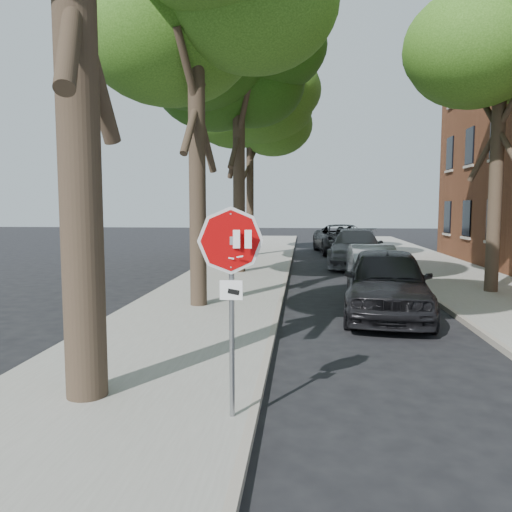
{
  "coord_description": "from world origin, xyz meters",
  "views": [
    {
      "loc": [
        0.16,
        -5.95,
        2.72
      ],
      "look_at": [
        -0.48,
        0.85,
        2.05
      ],
      "focal_mm": 35.0,
      "sensor_mm": 36.0,
      "label": 1
    }
  ],
  "objects": [
    {
      "name": "curb_right",
      "position": [
        3.95,
        12.0,
        0.07
      ],
      "size": [
        0.12,
        55.0,
        0.13
      ],
      "primitive_type": "cube",
      "color": "#9E9384",
      "rests_on": "ground"
    },
    {
      "name": "car_b",
      "position": [
        2.6,
        11.59,
        0.7
      ],
      "size": [
        1.48,
        4.26,
        1.4
      ],
      "primitive_type": "imported",
      "rotation": [
        0.0,
        0.0,
        0.0
      ],
      "color": "#95979C",
      "rests_on": "ground"
    },
    {
      "name": "car_d",
      "position": [
        2.47,
        23.6,
        0.85
      ],
      "size": [
        3.44,
        6.4,
        1.71
      ],
      "primitive_type": "imported",
      "rotation": [
        0.0,
        0.0,
        0.1
      ],
      "color": "black",
      "rests_on": "ground"
    },
    {
      "name": "car_c",
      "position": [
        2.6,
        17.29,
        0.85
      ],
      "size": [
        3.02,
        6.11,
        1.71
      ],
      "primitive_type": "imported",
      "rotation": [
        0.0,
        0.0,
        -0.11
      ],
      "color": "#4E4E53",
      "rests_on": "ground"
    },
    {
      "name": "sidewalk_right",
      "position": [
        6.0,
        12.0,
        0.06
      ],
      "size": [
        4.0,
        55.0,
        0.12
      ],
      "primitive_type": "cube",
      "color": "gray",
      "rests_on": "ground"
    },
    {
      "name": "stop_sign",
      "position": [
        -0.7,
        -0.03,
        1.95
      ],
      "size": [
        0.76,
        0.34,
        2.61
      ],
      "color": "gray",
      "rests_on": "sidewalk_left"
    },
    {
      "name": "sidewalk_left",
      "position": [
        -2.5,
        12.0,
        0.06
      ],
      "size": [
        4.0,
        55.0,
        0.12
      ],
      "primitive_type": "cube",
      "color": "gray",
      "rests_on": "ground"
    },
    {
      "name": "car_a",
      "position": [
        2.25,
        6.63,
        0.86
      ],
      "size": [
        2.58,
        5.25,
        1.72
      ],
      "primitive_type": "imported",
      "rotation": [
        0.0,
        0.0,
        -0.11
      ],
      "color": "black",
      "rests_on": "ground"
    },
    {
      "name": "tree_mid_a",
      "position": [
        -2.62,
        7.12,
        7.6
      ],
      "size": [
        5.59,
        5.19,
        9.84
      ],
      "color": "black",
      "rests_on": "sidewalk_left"
    },
    {
      "name": "ground",
      "position": [
        0.0,
        0.0,
        0.0
      ],
      "size": [
        120.0,
        120.0,
        0.0
      ],
      "primitive_type": "plane",
      "color": "black",
      "rests_on": "ground"
    },
    {
      "name": "curb_left",
      "position": [
        -0.45,
        12.0,
        0.07
      ],
      "size": [
        0.12,
        55.0,
        0.13
      ],
      "primitive_type": "cube",
      "color": "#9E9384",
      "rests_on": "ground"
    },
    {
      "name": "tree_far",
      "position": [
        -2.72,
        21.11,
        7.21
      ],
      "size": [
        5.29,
        4.91,
        9.33
      ],
      "color": "black",
      "rests_on": "sidewalk_left"
    },
    {
      "name": "tree_mid_b",
      "position": [
        -2.42,
        14.12,
        8.0
      ],
      "size": [
        5.88,
        5.46,
        10.36
      ],
      "color": "black",
      "rests_on": "sidewalk_left"
    },
    {
      "name": "tree_right",
      "position": [
        5.98,
        10.11,
        7.21
      ],
      "size": [
        5.29,
        4.91,
        9.33
      ],
      "color": "black",
      "rests_on": "sidewalk_right"
    }
  ]
}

